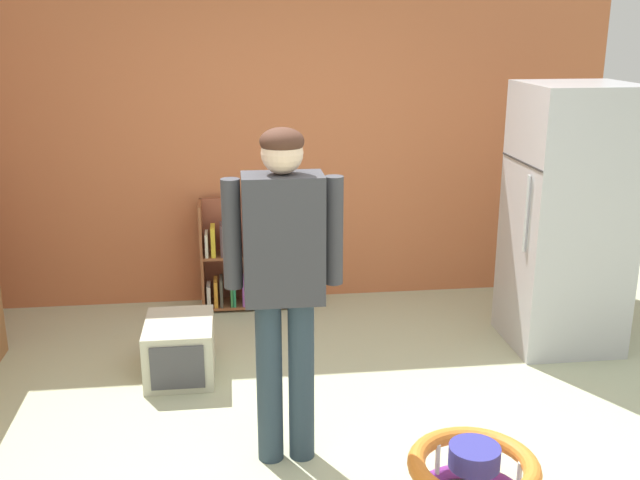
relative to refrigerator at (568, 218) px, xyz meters
name	(u,v)px	position (x,y,z in m)	size (l,w,h in m)	color
ground_plane	(308,455)	(-1.88, -1.20, -0.89)	(12.00, 12.00, 0.00)	#B9C09A
back_wall	(275,131)	(-1.88, 1.13, 0.46)	(5.20, 0.06, 2.70)	#C16940
refrigerator	(568,218)	(0.00, 0.00, 0.00)	(0.73, 0.68, 1.78)	#B7BABF
bookshelf	(246,261)	(-2.13, 0.95, -0.52)	(0.80, 0.28, 0.85)	brown
standing_person	(284,270)	(-1.99, -1.20, 0.13)	(0.57, 0.22, 1.70)	#2C3E4A
baby_walker	(473,478)	(-1.18, -1.72, -0.73)	(0.60, 0.60, 0.32)	purple
pet_carrier	(180,349)	(-2.58, -0.20, -0.71)	(0.42, 0.55, 0.36)	beige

